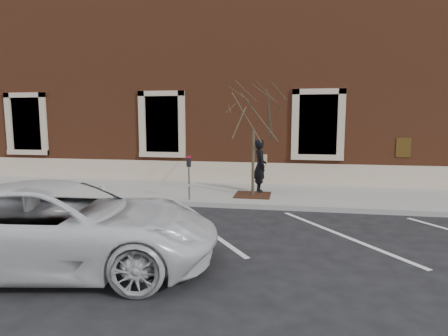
% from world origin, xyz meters
% --- Properties ---
extents(ground, '(120.00, 120.00, 0.00)m').
position_xyz_m(ground, '(0.00, 0.00, 0.00)').
color(ground, '#28282B').
rests_on(ground, ground).
extents(sidewalk_near, '(40.00, 3.50, 0.15)m').
position_xyz_m(sidewalk_near, '(0.00, 1.75, 0.07)').
color(sidewalk_near, '#ABA8A1').
rests_on(sidewalk_near, ground).
extents(curb_near, '(40.00, 0.12, 0.15)m').
position_xyz_m(curb_near, '(0.00, -0.05, 0.07)').
color(curb_near, '#9E9E99').
rests_on(curb_near, ground).
extents(parking_stripes, '(28.00, 4.40, 0.01)m').
position_xyz_m(parking_stripes, '(0.00, -2.20, 0.00)').
color(parking_stripes, silver).
rests_on(parking_stripes, ground).
extents(building_civic, '(40.00, 8.62, 8.00)m').
position_xyz_m(building_civic, '(0.00, 7.74, 4.00)').
color(building_civic, brown).
rests_on(building_civic, ground).
extents(man, '(0.61, 0.75, 1.79)m').
position_xyz_m(man, '(1.03, 1.73, 1.05)').
color(man, black).
rests_on(man, sidewalk_near).
extents(parking_meter, '(0.12, 0.09, 1.36)m').
position_xyz_m(parking_meter, '(-1.00, 0.12, 1.09)').
color(parking_meter, '#595B60').
rests_on(parking_meter, sidewalk_near).
extents(tree_grate, '(1.14, 1.14, 0.03)m').
position_xyz_m(tree_grate, '(0.85, 1.15, 0.16)').
color(tree_grate, '#411E14').
rests_on(tree_grate, sidewalk_near).
extents(sapling, '(2.29, 2.29, 3.82)m').
position_xyz_m(sapling, '(0.85, 1.15, 2.82)').
color(sapling, '#463D2B').
rests_on(sapling, sidewalk_near).
extents(white_truck, '(5.87, 3.48, 1.53)m').
position_xyz_m(white_truck, '(-1.92, -4.97, 0.76)').
color(white_truck, silver).
rests_on(white_truck, ground).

